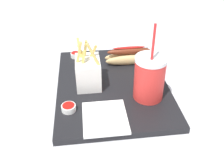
{
  "coord_description": "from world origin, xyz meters",
  "views": [
    {
      "loc": [
        0.66,
        -0.08,
        0.48
      ],
      "look_at": [
        0.0,
        0.0,
        0.05
      ],
      "focal_mm": 40.59,
      "sensor_mm": 36.0,
      "label": 1
    }
  ],
  "objects_px": {
    "ketchup_cup_2": "(69,107)",
    "napkin_stack": "(105,118)",
    "hot_dog_1": "(129,56)",
    "ketchup_cup_1": "(75,55)",
    "fries_basket": "(88,72)",
    "soda_cup": "(149,78)"
  },
  "relations": [
    {
      "from": "fries_basket",
      "to": "ketchup_cup_2",
      "type": "height_order",
      "value": "fries_basket"
    },
    {
      "from": "fries_basket",
      "to": "hot_dog_1",
      "type": "xyz_separation_m",
      "value": [
        -0.11,
        0.15,
        -0.02
      ]
    },
    {
      "from": "soda_cup",
      "to": "fries_basket",
      "type": "height_order",
      "value": "soda_cup"
    },
    {
      "from": "fries_basket",
      "to": "napkin_stack",
      "type": "height_order",
      "value": "fries_basket"
    },
    {
      "from": "hot_dog_1",
      "to": "napkin_stack",
      "type": "height_order",
      "value": "hot_dog_1"
    },
    {
      "from": "ketchup_cup_2",
      "to": "fries_basket",
      "type": "bearing_deg",
      "value": 153.35
    },
    {
      "from": "ketchup_cup_1",
      "to": "fries_basket",
      "type": "bearing_deg",
      "value": 12.83
    },
    {
      "from": "fries_basket",
      "to": "ketchup_cup_1",
      "type": "bearing_deg",
      "value": -167.17
    },
    {
      "from": "fries_basket",
      "to": "ketchup_cup_2",
      "type": "xyz_separation_m",
      "value": [
        0.12,
        -0.06,
        -0.04
      ]
    },
    {
      "from": "hot_dog_1",
      "to": "ketchup_cup_1",
      "type": "relative_size",
      "value": 4.84
    },
    {
      "from": "ketchup_cup_1",
      "to": "napkin_stack",
      "type": "height_order",
      "value": "ketchup_cup_1"
    },
    {
      "from": "hot_dog_1",
      "to": "soda_cup",
      "type": "bearing_deg",
      "value": 6.28
    },
    {
      "from": "ketchup_cup_1",
      "to": "soda_cup",
      "type": "bearing_deg",
      "value": 38.5
    },
    {
      "from": "ketchup_cup_1",
      "to": "napkin_stack",
      "type": "distance_m",
      "value": 0.35
    },
    {
      "from": "napkin_stack",
      "to": "hot_dog_1",
      "type": "bearing_deg",
      "value": 158.05
    },
    {
      "from": "hot_dog_1",
      "to": "ketchup_cup_1",
      "type": "bearing_deg",
      "value": -108.93
    },
    {
      "from": "fries_basket",
      "to": "ketchup_cup_1",
      "type": "xyz_separation_m",
      "value": [
        -0.18,
        -0.04,
        -0.04
      ]
    },
    {
      "from": "ketchup_cup_2",
      "to": "napkin_stack",
      "type": "bearing_deg",
      "value": 64.63
    },
    {
      "from": "fries_basket",
      "to": "ketchup_cup_1",
      "type": "height_order",
      "value": "fries_basket"
    },
    {
      "from": "soda_cup",
      "to": "ketchup_cup_2",
      "type": "distance_m",
      "value": 0.24
    },
    {
      "from": "soda_cup",
      "to": "napkin_stack",
      "type": "height_order",
      "value": "soda_cup"
    },
    {
      "from": "soda_cup",
      "to": "ketchup_cup_1",
      "type": "bearing_deg",
      "value": -141.5
    }
  ]
}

